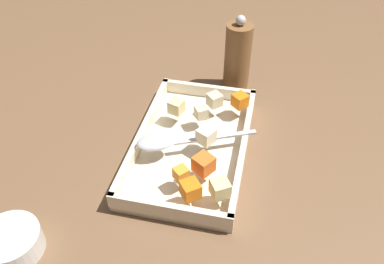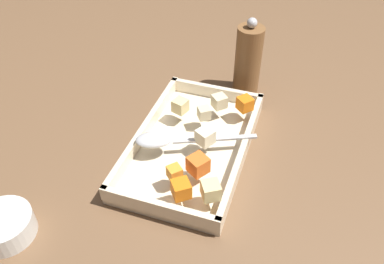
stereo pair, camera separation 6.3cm
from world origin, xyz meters
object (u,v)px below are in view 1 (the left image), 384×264
at_px(baking_dish, 192,147).
at_px(pepper_mill, 238,57).
at_px(serving_spoon, 162,142).
at_px(small_prep_bowl, 11,243).

bearing_deg(baking_dish, pepper_mill, -12.39).
bearing_deg(pepper_mill, serving_spoon, 159.97).
bearing_deg(small_prep_bowl, serving_spoon, -36.35).
xyz_separation_m(baking_dish, pepper_mill, (0.26, -0.06, 0.07)).
relative_size(serving_spoon, pepper_mill, 1.21).
xyz_separation_m(pepper_mill, small_prep_bowl, (-0.56, 0.30, -0.07)).
bearing_deg(serving_spoon, small_prep_bowl, -150.45).
bearing_deg(baking_dish, serving_spoon, 127.74).
bearing_deg(small_prep_bowl, baking_dish, -39.06).
height_order(serving_spoon, pepper_mill, pepper_mill).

